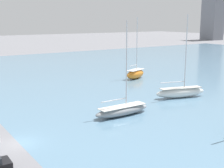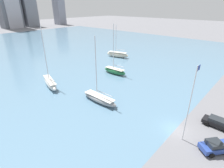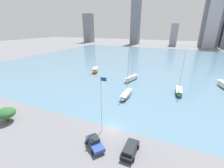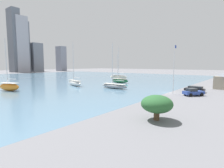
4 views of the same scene
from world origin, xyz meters
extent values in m
plane|color=slate|center=(0.00, 0.00, 0.00)|extent=(500.00, 500.00, 0.00)
cube|color=slate|center=(-109.88, 169.63, 18.92)|extent=(11.58, 10.78, 37.84)
ellipsoid|color=orange|center=(-24.15, 35.59, 1.10)|extent=(4.45, 6.86, 2.19)
cube|color=silver|center=(-24.15, 35.59, 2.15)|extent=(3.65, 5.63, 0.10)
cube|color=#2D2D33|center=(-24.15, 35.59, 0.50)|extent=(0.55, 1.14, 0.99)
cylinder|color=silver|center=(-24.32, 36.04, 8.28)|extent=(0.18, 0.18, 12.16)
cylinder|color=silver|center=(-23.79, 34.59, 3.30)|extent=(1.19, 2.96, 0.14)
ellipsoid|color=white|center=(-5.05, 31.02, 0.92)|extent=(4.49, 9.76, 1.83)
cube|color=#BCB7AD|center=(-5.05, 31.02, 1.78)|extent=(3.68, 8.00, 0.10)
cube|color=#2D2D33|center=(-5.05, 31.02, 0.42)|extent=(0.64, 1.71, 0.82)
cylinder|color=silver|center=(-4.85, 31.71, 8.29)|extent=(0.18, 0.18, 12.91)
cylinder|color=silver|center=(-5.52, 29.39, 2.93)|extent=(1.48, 4.67, 0.14)
ellipsoid|color=gray|center=(-2.15, 15.98, 0.72)|extent=(2.36, 9.24, 1.43)
cube|color=silver|center=(-2.15, 15.98, 1.39)|extent=(1.93, 7.57, 0.10)
cube|color=#2D2D33|center=(-2.15, 15.98, 0.33)|extent=(0.19, 1.66, 0.64)
cylinder|color=silver|center=(-2.16, 16.67, 7.61)|extent=(0.18, 0.18, 12.35)
cylinder|color=silver|center=(-2.12, 14.49, 2.54)|extent=(0.21, 4.36, 0.14)
camera|label=1|loc=(33.62, -9.79, 13.87)|focal=50.00mm
camera|label=2|loc=(-24.51, -7.87, 18.94)|focal=28.00mm
camera|label=3|loc=(10.54, -24.48, 20.21)|focal=24.00mm
camera|label=4|loc=(-43.72, -16.47, 7.05)|focal=28.00mm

